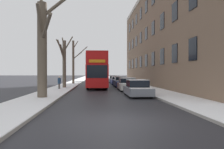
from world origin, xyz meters
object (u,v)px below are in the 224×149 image
double_decker_bus (97,69)px  parked_car_2 (121,82)px  bare_tree_left_1 (64,61)px  parked_car_3 (117,81)px  bare_tree_left_2 (74,61)px  pedestrian_left_sidewalk (59,83)px  parked_car_0 (138,89)px  bare_tree_left_0 (43,46)px  parked_car_4 (114,79)px  parked_car_1 (127,85)px  oncoming_van (95,76)px

double_decker_bus → parked_car_2: 3.96m
bare_tree_left_1 → parked_car_3: 11.53m
bare_tree_left_2 → parked_car_3: (7.20, -1.76, -3.27)m
bare_tree_left_2 → pedestrian_left_sidewalk: size_ratio=4.75×
pedestrian_left_sidewalk → parked_car_3: bearing=-61.9°
parked_car_0 → parked_car_3: size_ratio=0.97×
bare_tree_left_0 → parked_car_4: (7.40, 25.33, -3.31)m
parked_car_1 → bare_tree_left_2: bearing=117.9°
bare_tree_left_0 → parked_car_4: bare_tree_left_0 is taller
parked_car_2 → bare_tree_left_1: bearing=-159.3°
double_decker_bus → parked_car_2: size_ratio=2.58×
bare_tree_left_2 → parked_car_2: (7.20, -7.33, -3.25)m
bare_tree_left_1 → parked_car_0: size_ratio=1.65×
pedestrian_left_sidewalk → double_decker_bus: bearing=-73.4°
parked_car_3 → pedestrian_left_sidewalk: (-7.61, -10.73, 0.20)m
parked_car_2 → parked_car_3: (0.00, 5.57, -0.02)m
bare_tree_left_0 → parked_car_0: (7.40, 1.48, -3.35)m
parked_car_4 → pedestrian_left_sidewalk: size_ratio=2.54×
bare_tree_left_2 → parked_car_0: size_ratio=1.86×
parked_car_0 → bare_tree_left_0: bearing=-168.7°
bare_tree_left_0 → parked_car_4: bearing=73.7°
bare_tree_left_0 → bare_tree_left_2: bare_tree_left_0 is taller
parked_car_0 → parked_car_4: bearing=90.0°
bare_tree_left_1 → double_decker_bus: bearing=22.1°
parked_car_0 → double_decker_bus: bearing=106.7°
bare_tree_left_0 → bare_tree_left_1: size_ratio=1.24×
parked_car_2 → oncoming_van: size_ratio=0.83×
parked_car_2 → oncoming_van: 18.07m
parked_car_3 → parked_car_1: bearing=-90.0°
bare_tree_left_1 → parked_car_2: 8.40m
parked_car_3 → oncoming_van: bearing=106.8°
bare_tree_left_0 → double_decker_bus: bearing=72.1°
double_decker_bus → oncoming_van: (-0.33, 18.83, -1.12)m
parked_car_3 → bare_tree_left_2: bearing=166.3°
bare_tree_left_2 → parked_car_4: size_ratio=1.87×
pedestrian_left_sidewalk → parked_car_0: bearing=-159.5°
bare_tree_left_0 → parked_car_0: bearing=11.3°
parked_car_1 → pedestrian_left_sidewalk: size_ratio=2.82×
double_decker_bus → parked_car_0: bearing=-73.3°
bare_tree_left_2 → parked_car_4: bearing=30.7°
bare_tree_left_2 → parked_car_0: (7.20, -19.58, -3.29)m
parked_car_2 → parked_car_4: 11.60m
bare_tree_left_0 → parked_car_2: 15.95m
parked_car_0 → pedestrian_left_sidewalk: pedestrian_left_sidewalk is taller
bare_tree_left_0 → bare_tree_left_1: (-0.02, 10.94, -0.55)m
parked_car_4 → double_decker_bus: bearing=-104.7°
parked_car_1 → parked_car_4: 17.88m
bare_tree_left_2 → parked_car_0: bearing=-69.8°
parked_car_3 → parked_car_4: size_ratio=1.04×
parked_car_1 → parked_car_2: parked_car_2 is taller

